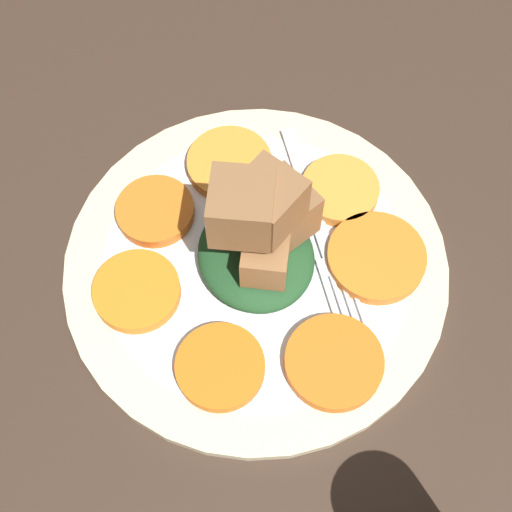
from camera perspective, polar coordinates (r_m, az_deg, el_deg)
name	(u,v)px	position (r cm, az deg, el deg)	size (l,w,h in cm)	color
table_slab	(256,273)	(58.56, 0.00, -1.37)	(120.00, 120.00, 2.00)	#38281E
plate	(256,265)	(57.20, 0.00, -0.72)	(30.69, 30.69, 1.05)	beige
carrot_slice_0	(220,367)	(52.87, -2.88, -8.85)	(6.63, 6.63, 1.09)	orange
carrot_slice_1	(334,362)	(53.22, 6.25, -8.44)	(7.33, 7.33, 1.09)	orange
carrot_slice_2	(376,257)	(57.04, 9.60, -0.11)	(7.83, 7.83, 1.09)	orange
carrot_slice_3	(340,190)	(59.74, 6.73, 5.28)	(6.50, 6.50, 1.09)	orange
carrot_slice_4	(229,164)	(60.81, -2.14, 7.39)	(7.19, 7.19, 1.09)	orange
carrot_slice_5	(155,211)	(58.86, -8.07, 3.59)	(6.40, 6.40, 1.09)	orange
carrot_slice_6	(137,291)	(55.76, -9.52, -2.77)	(6.78, 6.78, 1.09)	orange
center_pile	(260,232)	(52.89, 0.31, 1.94)	(10.05, 9.75, 11.13)	#1E4723
fork	(320,230)	(58.03, 5.15, 2.11)	(19.60, 3.79, 0.40)	silver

